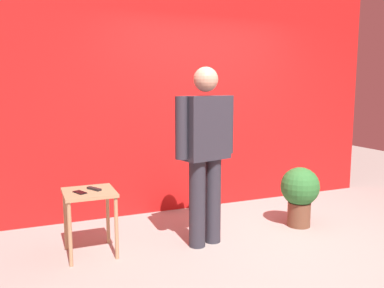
{
  "coord_description": "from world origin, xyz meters",
  "views": [
    {
      "loc": [
        -2.16,
        -3.23,
        1.61
      ],
      "look_at": [
        -0.59,
        0.55,
        1.01
      ],
      "focal_mm": 37.63,
      "sensor_mm": 36.0,
      "label": 1
    }
  ],
  "objects_px": {
    "potted_plant": "(300,191)",
    "side_table": "(89,202)",
    "cell_phone": "(80,192)",
    "standing_person": "(205,147)",
    "tv_remote": "(94,189)"
  },
  "relations": [
    {
      "from": "standing_person",
      "to": "side_table",
      "type": "height_order",
      "value": "standing_person"
    },
    {
      "from": "standing_person",
      "to": "tv_remote",
      "type": "xyz_separation_m",
      "value": [
        -1.07,
        0.21,
        -0.37
      ]
    },
    {
      "from": "potted_plant",
      "to": "side_table",
      "type": "bearing_deg",
      "value": 176.99
    },
    {
      "from": "side_table",
      "to": "tv_remote",
      "type": "height_order",
      "value": "tv_remote"
    },
    {
      "from": "side_table",
      "to": "tv_remote",
      "type": "relative_size",
      "value": 3.66
    },
    {
      "from": "standing_person",
      "to": "potted_plant",
      "type": "relative_size",
      "value": 2.6
    },
    {
      "from": "cell_phone",
      "to": "side_table",
      "type": "bearing_deg",
      "value": 0.37
    },
    {
      "from": "cell_phone",
      "to": "potted_plant",
      "type": "relative_size",
      "value": 0.21
    },
    {
      "from": "side_table",
      "to": "potted_plant",
      "type": "distance_m",
      "value": 2.34
    },
    {
      "from": "standing_person",
      "to": "potted_plant",
      "type": "xyz_separation_m",
      "value": [
        1.22,
        0.07,
        -0.59
      ]
    },
    {
      "from": "standing_person",
      "to": "tv_remote",
      "type": "distance_m",
      "value": 1.15
    },
    {
      "from": "side_table",
      "to": "cell_phone",
      "type": "bearing_deg",
      "value": -155.88
    },
    {
      "from": "standing_person",
      "to": "cell_phone",
      "type": "distance_m",
      "value": 1.27
    },
    {
      "from": "cell_phone",
      "to": "potted_plant",
      "type": "xyz_separation_m",
      "value": [
        2.42,
        -0.08,
        -0.22
      ]
    },
    {
      "from": "side_table",
      "to": "cell_phone",
      "type": "distance_m",
      "value": 0.15
    }
  ]
}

